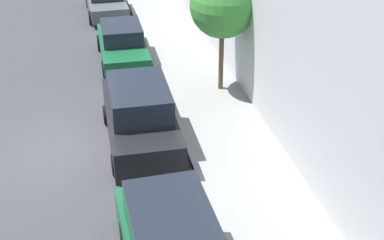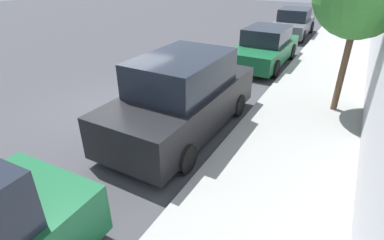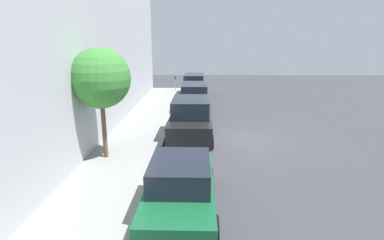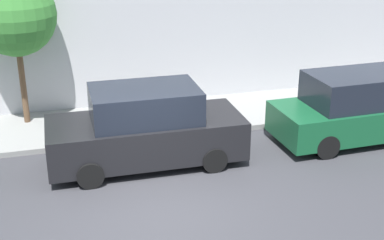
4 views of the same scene
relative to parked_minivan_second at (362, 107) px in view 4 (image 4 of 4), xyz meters
name	(u,v)px [view 4 (image 4 of 4)]	position (x,y,z in m)	size (l,w,h in m)	color
ground_plane	(163,208)	(-2.16, 6.11, -0.92)	(60.00, 60.00, 0.00)	#38383D
sidewalk	(126,122)	(2.76, 6.11, -0.85)	(2.84, 32.00, 0.15)	gray
parked_minivan_second	(362,107)	(0.00, 0.00, 0.00)	(2.04, 4.95, 1.90)	#14512D
parked_suv_third	(146,128)	(0.09, 6.01, 0.01)	(2.08, 4.83, 1.98)	black
street_tree	(15,15)	(3.43, 8.92, 2.35)	(2.27, 2.27, 4.27)	brown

